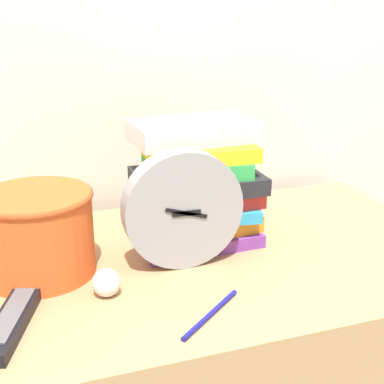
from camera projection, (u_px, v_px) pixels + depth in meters
The scene contains 7 objects.
wall_back at pixel (106, 15), 1.18m from camera, with size 6.00×0.04×2.40m.
desk_clock at pixel (183, 209), 0.95m from camera, with size 0.22×0.05×0.22m.
book_stack at pixel (198, 183), 1.06m from camera, with size 0.25×0.20×0.24m.
basket at pixel (38, 231), 0.93m from camera, with size 0.20×0.20×0.15m.
tv_remote at pixel (12, 320), 0.80m from camera, with size 0.11×0.20×0.02m.
crumpled_paper_ball at pixel (106, 283), 0.88m from camera, with size 0.05×0.05×0.05m.
pen at pixel (211, 314), 0.83m from camera, with size 0.13×0.11×0.01m.
Camera 1 is at (-0.22, -0.58, 1.23)m, focal length 50.00 mm.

